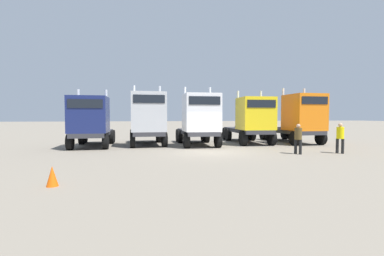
% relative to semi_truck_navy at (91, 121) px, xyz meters
% --- Properties ---
extents(ground, '(200.00, 200.00, 0.00)m').
position_rel_semi_truck_navy_xyz_m(ground, '(7.63, -3.81, -1.84)').
color(ground, gray).
extents(semi_truck_navy, '(2.62, 5.99, 4.08)m').
position_rel_semi_truck_navy_xyz_m(semi_truck_navy, '(0.00, 0.00, 0.00)').
color(semi_truck_navy, '#333338').
rests_on(semi_truck_navy, ground).
extents(semi_truck_silver, '(2.78, 5.87, 4.45)m').
position_rel_semi_truck_navy_xyz_m(semi_truck_silver, '(3.89, 0.43, 0.14)').
color(semi_truck_silver, '#333338').
rests_on(semi_truck_silver, ground).
extents(semi_truck_white, '(2.61, 6.01, 4.33)m').
position_rel_semi_truck_navy_xyz_m(semi_truck_white, '(7.56, -0.46, 0.10)').
color(semi_truck_white, '#333338').
rests_on(semi_truck_white, ground).
extents(semi_truck_yellow, '(2.84, 6.59, 4.18)m').
position_rel_semi_truck_navy_xyz_m(semi_truck_yellow, '(11.91, 0.35, 0.03)').
color(semi_truck_yellow, '#333338').
rests_on(semi_truck_yellow, ground).
extents(semi_truck_orange, '(2.71, 6.36, 4.44)m').
position_rel_semi_truck_navy_xyz_m(semi_truck_orange, '(15.68, -0.10, 0.16)').
color(semi_truck_orange, '#333338').
rests_on(semi_truck_orange, ground).
extents(visitor_in_hivis, '(0.56, 0.56, 1.78)m').
position_rel_semi_truck_navy_xyz_m(visitor_in_hivis, '(14.84, -5.69, -0.80)').
color(visitor_in_hivis, black).
rests_on(visitor_in_hivis, ground).
extents(visitor_with_camera, '(0.56, 0.56, 1.73)m').
position_rel_semi_truck_navy_xyz_m(visitor_with_camera, '(12.28, -5.50, -0.84)').
color(visitor_with_camera, black).
rests_on(visitor_with_camera, ground).
extents(traffic_cone_near, '(0.36, 0.36, 0.64)m').
position_rel_semi_truck_navy_xyz_m(traffic_cone_near, '(0.76, -10.64, -1.52)').
color(traffic_cone_near, '#F2590C').
rests_on(traffic_cone_near, ground).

